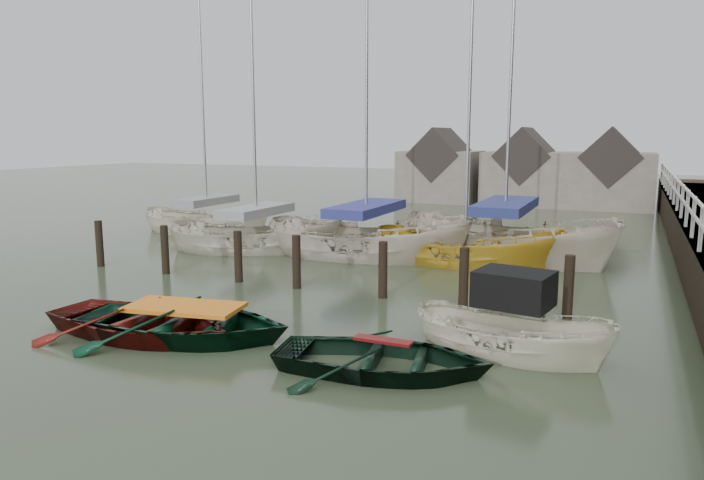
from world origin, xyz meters
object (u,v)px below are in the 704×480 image
at_px(sailboat_a, 257,249).
at_px(sailboat_e, 208,231).
at_px(motorboat, 510,348).
at_px(sailboat_c, 465,263).
at_px(rowboat_green, 186,338).
at_px(sailboat_b, 366,255).
at_px(sailboat_d, 504,257).
at_px(rowboat_red, 142,336).
at_px(rowboat_dkgreen, 383,372).

height_order(sailboat_a, sailboat_e, sailboat_a).
bearing_deg(motorboat, sailboat_c, 29.49).
bearing_deg(sailboat_c, rowboat_green, 162.64).
distance_m(rowboat_green, sailboat_b, 9.15).
xyz_separation_m(sailboat_a, sailboat_b, (3.88, 0.48, -0.00)).
relative_size(motorboat, sailboat_c, 0.37).
distance_m(sailboat_b, sailboat_d, 4.46).
distance_m(rowboat_green, sailboat_a, 9.50).
bearing_deg(sailboat_b, sailboat_e, 70.69).
bearing_deg(sailboat_d, rowboat_red, 172.35).
height_order(rowboat_green, sailboat_a, sailboat_a).
bearing_deg(sailboat_e, rowboat_dkgreen, -141.14).
xyz_separation_m(rowboat_red, sailboat_b, (0.89, 9.39, 0.06)).
height_order(rowboat_red, motorboat, motorboat).
xyz_separation_m(sailboat_a, sailboat_c, (7.11, 0.74, -0.05)).
height_order(rowboat_green, sailboat_c, sailboat_c).
bearing_deg(sailboat_a, sailboat_c, -108.23).
height_order(rowboat_red, rowboat_dkgreen, rowboat_red).
xyz_separation_m(rowboat_green, sailboat_a, (-3.89, 8.67, 0.07)).
height_order(rowboat_red, sailboat_e, sailboat_e).
distance_m(rowboat_dkgreen, sailboat_b, 10.15).
bearing_deg(sailboat_e, sailboat_b, -113.02).
relative_size(rowboat_dkgreen, sailboat_e, 0.36).
relative_size(sailboat_b, sailboat_c, 1.15).
distance_m(motorboat, sailboat_b, 9.59).
relative_size(rowboat_green, sailboat_c, 0.40).
distance_m(rowboat_dkgreen, motorboat, 2.51).
bearing_deg(sailboat_e, rowboat_green, -152.82).
bearing_deg(sailboat_a, sailboat_b, -107.04).
bearing_deg(rowboat_red, sailboat_c, -21.18).
distance_m(rowboat_red, sailboat_a, 9.40).
bearing_deg(rowboat_red, sailboat_e, 33.36).
xyz_separation_m(sailboat_a, sailboat_e, (-4.05, 2.62, -0.00)).
bearing_deg(rowboat_dkgreen, sailboat_d, -9.74).
xyz_separation_m(sailboat_c, sailboat_d, (0.95, 1.31, 0.05)).
bearing_deg(sailboat_e, motorboat, -132.63).
distance_m(sailboat_d, sailboat_e, 12.13).
height_order(sailboat_c, sailboat_d, sailboat_d).
xyz_separation_m(rowboat_red, sailboat_d, (5.07, 10.95, 0.06)).
distance_m(rowboat_green, motorboat, 6.20).
xyz_separation_m(rowboat_dkgreen, sailboat_b, (-4.19, 9.25, 0.06)).
bearing_deg(sailboat_b, rowboat_red, 170.32).
xyz_separation_m(rowboat_dkgreen, motorboat, (1.79, 1.75, 0.12)).
bearing_deg(rowboat_red, rowboat_dkgreen, -86.44).
relative_size(rowboat_dkgreen, sailboat_b, 0.30).
bearing_deg(sailboat_a, rowboat_green, -179.95).
bearing_deg(rowboat_dkgreen, sailboat_c, -3.99).
relative_size(rowboat_dkgreen, motorboat, 0.94).
bearing_deg(sailboat_d, rowboat_dkgreen, -162.73).
bearing_deg(rowboat_green, sailboat_c, -28.83).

